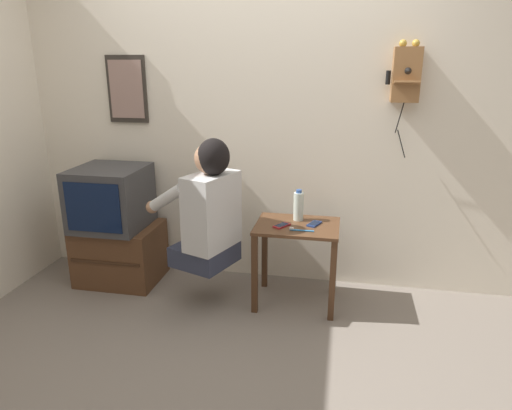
# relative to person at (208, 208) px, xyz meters

# --- Properties ---
(ground_plane) EXTENTS (14.00, 14.00, 0.00)m
(ground_plane) POSITION_rel_person_xyz_m (0.26, -0.52, -0.72)
(ground_plane) COLOR slate
(wall_back) EXTENTS (6.80, 0.05, 2.55)m
(wall_back) POSITION_rel_person_xyz_m (0.26, 0.55, 0.55)
(wall_back) COLOR silver
(wall_back) RESTS_ON ground_plane
(side_table) EXTENTS (0.57, 0.44, 0.59)m
(side_table) POSITION_rel_person_xyz_m (0.59, 0.15, -0.26)
(side_table) COLOR #51331E
(side_table) RESTS_ON ground_plane
(person) EXTENTS (0.63, 0.56, 0.89)m
(person) POSITION_rel_person_xyz_m (0.00, 0.00, 0.00)
(person) COLOR #2D3347
(person) RESTS_ON ground_plane
(tv_stand) EXTENTS (0.61, 0.49, 0.45)m
(tv_stand) POSITION_rel_person_xyz_m (-0.81, 0.24, -0.50)
(tv_stand) COLOR #51331E
(tv_stand) RESTS_ON ground_plane
(television) EXTENTS (0.51, 0.52, 0.46)m
(television) POSITION_rel_person_xyz_m (-0.83, 0.22, -0.04)
(television) COLOR #38383A
(television) RESTS_ON tv_stand
(wall_phone_antique) EXTENTS (0.22, 0.19, 0.77)m
(wall_phone_antique) POSITION_rel_person_xyz_m (1.25, 0.47, 0.86)
(wall_phone_antique) COLOR olive
(framed_picture) EXTENTS (0.31, 0.03, 0.50)m
(framed_picture) POSITION_rel_person_xyz_m (-0.78, 0.52, 0.74)
(framed_picture) COLOR #2D2823
(cell_phone_held) EXTENTS (0.12, 0.14, 0.01)m
(cell_phone_held) POSITION_rel_person_xyz_m (0.49, 0.09, -0.13)
(cell_phone_held) COLOR maroon
(cell_phone_held) RESTS_ON side_table
(cell_phone_spare) EXTENTS (0.10, 0.14, 0.01)m
(cell_phone_spare) POSITION_rel_person_xyz_m (0.70, 0.17, -0.13)
(cell_phone_spare) COLOR navy
(cell_phone_spare) RESTS_ON side_table
(water_bottle) EXTENTS (0.07, 0.07, 0.22)m
(water_bottle) POSITION_rel_person_xyz_m (0.58, 0.25, -0.03)
(water_bottle) COLOR silver
(water_bottle) RESTS_ON side_table
(toothbrush) EXTENTS (0.16, 0.01, 0.02)m
(toothbrush) POSITION_rel_person_xyz_m (0.62, 0.03, -0.12)
(toothbrush) COLOR #338CD8
(toothbrush) RESTS_ON side_table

